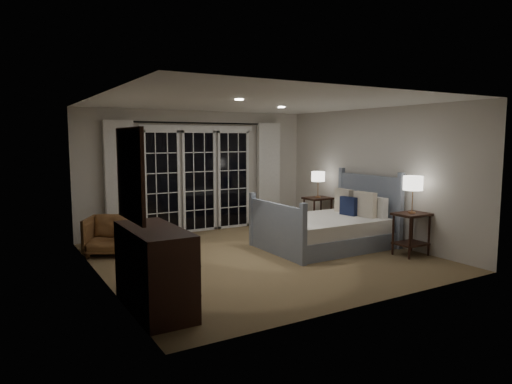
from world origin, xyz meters
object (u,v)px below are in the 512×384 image
lamp_left (413,184)px  lamp_right (318,177)px  nightstand_left (411,227)px  nightstand_right (318,208)px  armchair (109,235)px  dresser (154,269)px  bed (328,229)px

lamp_left → lamp_right: bearing=90.7°
nightstand_left → lamp_right: lamp_right is taller
nightstand_right → armchair: size_ratio=0.99×
nightstand_left → lamp_right: (-0.03, 2.45, 0.66)m
lamp_right → dresser: (-4.42, -2.67, -0.66)m
armchair → nightstand_left: bearing=-2.7°
lamp_right → dresser: 5.20m
lamp_left → dresser: size_ratio=0.46×
nightstand_right → lamp_left: (0.03, -2.45, 0.74)m
nightstand_right → lamp_left: bearing=-89.3°
dresser → lamp_right: bearing=31.1°
nightstand_left → lamp_left: lamp_left is taller
lamp_right → lamp_left: bearing=-89.3°
nightstand_left → nightstand_right: bearing=90.7°
dresser → bed: bearing=21.0°
nightstand_left → nightstand_right: nightstand_left is taller
lamp_right → dresser: bearing=-148.9°
lamp_left → dresser: lamp_left is taller
lamp_left → dresser: bearing=-177.2°
lamp_right → bed: bearing=-121.2°
bed → nightstand_right: size_ratio=3.07×
nightstand_right → armchair: (-4.29, 0.16, -0.14)m
nightstand_right → armchair: 4.29m
lamp_left → lamp_right: 2.45m
nightstand_right → lamp_right: lamp_right is taller
bed → dresser: size_ratio=1.62×
lamp_right → armchair: bearing=177.9°
lamp_left → bed: bearing=124.0°
bed → armchair: bed is taller
nightstand_left → lamp_right: size_ratio=1.30×
lamp_left → armchair: (-4.32, 2.61, -0.88)m
armchair → bed: bearing=6.3°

